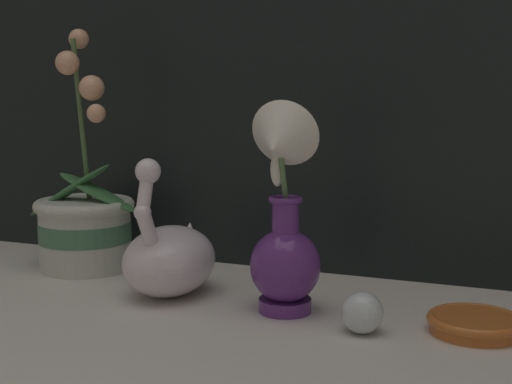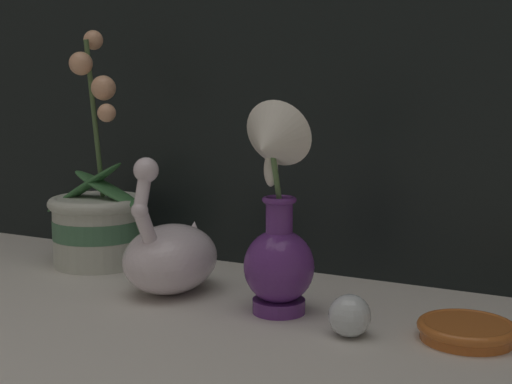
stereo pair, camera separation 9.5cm
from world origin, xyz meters
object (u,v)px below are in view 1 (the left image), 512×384
object	(u,v)px
glass_sphere	(362,313)
amber_dish	(475,323)
swan_figurine	(171,256)
orchid_potted_plant	(85,221)
blue_vase	(283,229)

from	to	relation	value
glass_sphere	amber_dish	world-z (taller)	glass_sphere
swan_figurine	glass_sphere	bearing A→B (deg)	-11.80
orchid_potted_plant	glass_sphere	bearing A→B (deg)	-15.84
blue_vase	amber_dish	bearing A→B (deg)	3.54
blue_vase	glass_sphere	xyz separation A→B (m)	(0.11, -0.04, -0.09)
blue_vase	glass_sphere	world-z (taller)	blue_vase
orchid_potted_plant	amber_dish	world-z (taller)	orchid_potted_plant
orchid_potted_plant	amber_dish	xyz separation A→B (m)	(0.61, -0.09, -0.06)
swan_figurine	blue_vase	size ratio (longest dim) A/B	0.72
blue_vase	glass_sphere	bearing A→B (deg)	-17.51
orchid_potted_plant	swan_figurine	bearing A→B (deg)	-21.48
orchid_potted_plant	swan_figurine	xyz separation A→B (m)	(0.20, -0.08, -0.02)
orchid_potted_plant	glass_sphere	world-z (taller)	orchid_potted_plant
amber_dish	blue_vase	bearing A→B (deg)	-176.46
orchid_potted_plant	blue_vase	world-z (taller)	orchid_potted_plant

